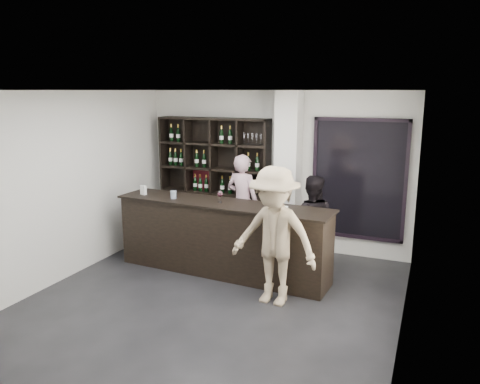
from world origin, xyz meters
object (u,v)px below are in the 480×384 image
at_px(taster_pink, 243,202).
at_px(taster_black, 311,223).
at_px(customer, 274,236).
at_px(tasting_counter, 222,238).
at_px(wine_shelf, 214,181).

distance_m(taster_pink, taster_black, 1.54).
bearing_deg(customer, taster_black, 90.50).
xyz_separation_m(taster_pink, customer, (1.29, -2.00, 0.07)).
bearing_deg(tasting_counter, taster_pink, 101.39).
distance_m(taster_pink, customer, 2.38).
height_order(tasting_counter, customer, customer).
xyz_separation_m(wine_shelf, tasting_counter, (0.84, -1.47, -0.61)).
height_order(taster_black, customer, customer).
distance_m(wine_shelf, customer, 2.92).
height_order(tasting_counter, taster_pink, taster_pink).
xyz_separation_m(wine_shelf, taster_black, (2.10, -0.72, -0.42)).
bearing_deg(taster_pink, customer, 132.17).
relative_size(wine_shelf, tasting_counter, 0.67).
bearing_deg(taster_pink, tasting_counter, 107.24).
bearing_deg(taster_pink, wine_shelf, -4.63).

